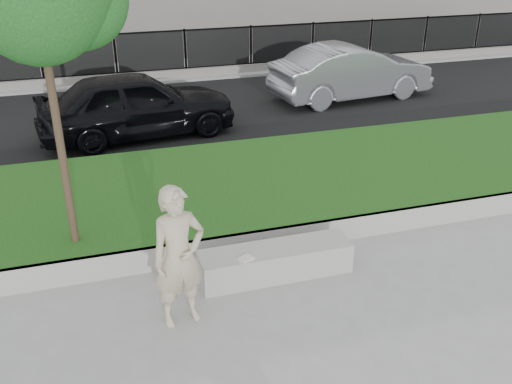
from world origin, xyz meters
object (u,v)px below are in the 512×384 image
object	(u,v)px
car_silver	(351,72)
car_dark	(137,104)
book	(246,259)
man	(179,257)
stone_bench	(276,261)

from	to	relation	value
car_silver	car_dark	bearing A→B (deg)	95.75
book	car_dark	xyz separation A→B (m)	(-0.74, 6.70, 0.35)
man	book	world-z (taller)	man
book	car_silver	bearing A→B (deg)	30.62
stone_bench	car_silver	size ratio (longest dim) A/B	0.48
car_dark	car_silver	bearing A→B (deg)	-85.00
book	car_silver	size ratio (longest dim) A/B	0.04
man	car_dark	size ratio (longest dim) A/B	0.42
stone_bench	man	bearing A→B (deg)	-157.19
stone_bench	car_silver	distance (m)	9.39
stone_bench	car_silver	xyz separation A→B (m)	(4.99, 7.94, 0.58)
stone_bench	man	size ratio (longest dim) A/B	1.17
man	car_dark	world-z (taller)	man
book	car_dark	size ratio (longest dim) A/B	0.04
man	car_silver	xyz separation A→B (m)	(6.49, 8.57, -0.15)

